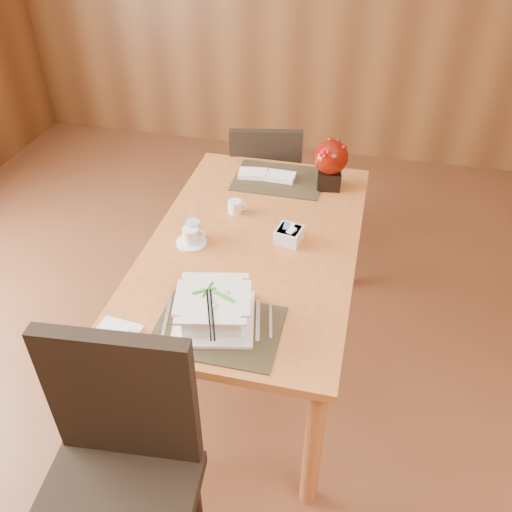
% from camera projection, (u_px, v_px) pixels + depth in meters
% --- Properties ---
extents(ground, '(6.00, 6.00, 0.00)m').
position_uv_depth(ground, '(222.00, 458.00, 2.37)').
color(ground, brown).
rests_on(ground, ground).
extents(dining_table, '(0.90, 1.50, 0.75)m').
position_uv_depth(dining_table, '(254.00, 259.00, 2.43)').
color(dining_table, '#B86A33').
rests_on(dining_table, ground).
extents(placemat_near, '(0.45, 0.33, 0.01)m').
position_uv_depth(placemat_near, '(218.00, 329.00, 1.95)').
color(placemat_near, black).
rests_on(placemat_near, dining_table).
extents(placemat_far, '(0.45, 0.33, 0.01)m').
position_uv_depth(placemat_far, '(278.00, 179.00, 2.79)').
color(placemat_far, black).
rests_on(placemat_far, dining_table).
extents(soup_setting, '(0.34, 0.34, 0.12)m').
position_uv_depth(soup_setting, '(213.00, 309.00, 1.95)').
color(soup_setting, silver).
rests_on(soup_setting, dining_table).
extents(coffee_cup, '(0.13, 0.13, 0.08)m').
position_uv_depth(coffee_cup, '(191.00, 237.00, 2.34)').
color(coffee_cup, silver).
rests_on(coffee_cup, dining_table).
extents(water_glass, '(0.09, 0.09, 0.16)m').
position_uv_depth(water_glass, '(193.00, 223.00, 2.34)').
color(water_glass, white).
rests_on(water_glass, dining_table).
extents(creamer_jug, '(0.10, 0.10, 0.06)m').
position_uv_depth(creamer_jug, '(235.00, 207.00, 2.53)').
color(creamer_jug, silver).
rests_on(creamer_jug, dining_table).
extents(sugar_caddy, '(0.12, 0.12, 0.06)m').
position_uv_depth(sugar_caddy, '(289.00, 235.00, 2.35)').
color(sugar_caddy, silver).
rests_on(sugar_caddy, dining_table).
extents(berry_decor, '(0.17, 0.17, 0.25)m').
position_uv_depth(berry_decor, '(330.00, 162.00, 2.65)').
color(berry_decor, black).
rests_on(berry_decor, dining_table).
extents(napkins_far, '(0.29, 0.11, 0.03)m').
position_uv_depth(napkins_far, '(269.00, 175.00, 2.79)').
color(napkins_far, white).
rests_on(napkins_far, dining_table).
extents(bread_plate, '(0.17, 0.17, 0.01)m').
position_uv_depth(bread_plate, '(114.00, 336.00, 1.92)').
color(bread_plate, silver).
rests_on(bread_plate, dining_table).
extents(near_chair, '(0.54, 0.54, 1.06)m').
position_uv_depth(near_chair, '(117.00, 471.00, 1.68)').
color(near_chair, black).
rests_on(near_chair, ground).
extents(far_chair, '(0.49, 0.49, 0.90)m').
position_uv_depth(far_chair, '(266.00, 184.00, 3.24)').
color(far_chair, black).
rests_on(far_chair, ground).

